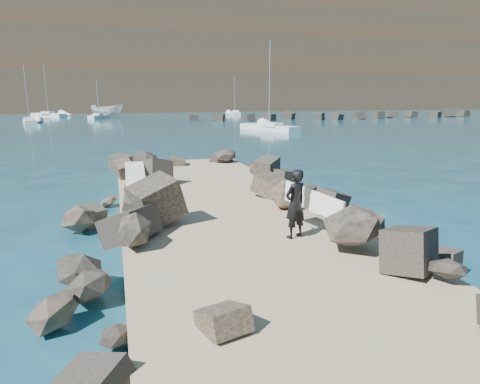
{
  "coord_description": "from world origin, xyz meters",
  "views": [
    {
      "loc": [
        -2.98,
        -11.3,
        3.93
      ],
      "look_at": [
        0.0,
        -1.0,
        1.5
      ],
      "focal_mm": 32.0,
      "sensor_mm": 36.0,
      "label": 1
    }
  ],
  "objects_px": {
    "surfboard_resting": "(136,180)",
    "surfer_with_board": "(298,203)",
    "boat_imported": "(107,111)",
    "sailboat_f": "(279,110)"
  },
  "relations": [
    {
      "from": "surfboard_resting",
      "to": "surfer_with_board",
      "type": "xyz_separation_m",
      "value": [
        3.47,
        -6.13,
        0.39
      ]
    },
    {
      "from": "boat_imported",
      "to": "surfer_with_board",
      "type": "distance_m",
      "value": 73.19
    },
    {
      "from": "surfboard_resting",
      "to": "surfer_with_board",
      "type": "height_order",
      "value": "surfer_with_board"
    },
    {
      "from": "surfboard_resting",
      "to": "sailboat_f",
      "type": "relative_size",
      "value": 0.39
    },
    {
      "from": "surfer_with_board",
      "to": "sailboat_f",
      "type": "distance_m",
      "value": 102.21
    },
    {
      "from": "surfer_with_board",
      "to": "surfboard_resting",
      "type": "bearing_deg",
      "value": 119.5
    },
    {
      "from": "surfboard_resting",
      "to": "boat_imported",
      "type": "relative_size",
      "value": 0.43
    },
    {
      "from": "surfer_with_board",
      "to": "boat_imported",
      "type": "bearing_deg",
      "value": 94.13
    },
    {
      "from": "boat_imported",
      "to": "sailboat_f",
      "type": "relative_size",
      "value": 0.9
    },
    {
      "from": "surfboard_resting",
      "to": "sailboat_f",
      "type": "bearing_deg",
      "value": 67.07
    }
  ]
}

